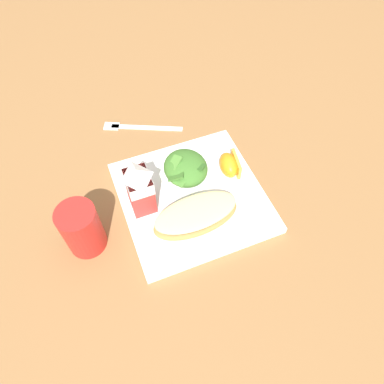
{
  "coord_description": "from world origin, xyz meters",
  "views": [
    {
      "loc": [
        -0.38,
        0.15,
        0.62
      ],
      "look_at": [
        0.0,
        0.0,
        0.03
      ],
      "focal_mm": 33.65,
      "sensor_mm": 36.0,
      "label": 1
    }
  ],
  "objects_px": {
    "drinking_red_cup": "(82,229)",
    "cheesy_pizza_bread": "(196,216)",
    "milk_carton": "(139,187)",
    "orange_wedge_front": "(229,165)",
    "white_plate": "(192,197)",
    "metal_fork": "(136,127)",
    "green_salad_pile": "(186,168)"
  },
  "relations": [
    {
      "from": "drinking_red_cup",
      "to": "cheesy_pizza_bread",
      "type": "bearing_deg",
      "value": -100.93
    },
    {
      "from": "milk_carton",
      "to": "orange_wedge_front",
      "type": "xyz_separation_m",
      "value": [
        0.01,
        -0.19,
        -0.04
      ]
    },
    {
      "from": "orange_wedge_front",
      "to": "cheesy_pizza_bread",
      "type": "bearing_deg",
      "value": 128.37
    },
    {
      "from": "milk_carton",
      "to": "white_plate",
      "type": "bearing_deg",
      "value": -98.66
    },
    {
      "from": "cheesy_pizza_bread",
      "to": "drinking_red_cup",
      "type": "xyz_separation_m",
      "value": [
        0.04,
        0.2,
        0.02
      ]
    },
    {
      "from": "cheesy_pizza_bread",
      "to": "metal_fork",
      "type": "relative_size",
      "value": 0.97
    },
    {
      "from": "cheesy_pizza_bread",
      "to": "green_salad_pile",
      "type": "bearing_deg",
      "value": -11.41
    },
    {
      "from": "green_salad_pile",
      "to": "orange_wedge_front",
      "type": "relative_size",
      "value": 1.54
    },
    {
      "from": "green_salad_pile",
      "to": "drinking_red_cup",
      "type": "bearing_deg",
      "value": 108.11
    },
    {
      "from": "milk_carton",
      "to": "metal_fork",
      "type": "height_order",
      "value": "milk_carton"
    },
    {
      "from": "cheesy_pizza_bread",
      "to": "milk_carton",
      "type": "height_order",
      "value": "milk_carton"
    },
    {
      "from": "cheesy_pizza_bread",
      "to": "metal_fork",
      "type": "bearing_deg",
      "value": 6.17
    },
    {
      "from": "white_plate",
      "to": "metal_fork",
      "type": "height_order",
      "value": "white_plate"
    },
    {
      "from": "white_plate",
      "to": "milk_carton",
      "type": "distance_m",
      "value": 0.12
    },
    {
      "from": "green_salad_pile",
      "to": "drinking_red_cup",
      "type": "height_order",
      "value": "drinking_red_cup"
    },
    {
      "from": "cheesy_pizza_bread",
      "to": "orange_wedge_front",
      "type": "height_order",
      "value": "orange_wedge_front"
    },
    {
      "from": "metal_fork",
      "to": "drinking_red_cup",
      "type": "bearing_deg",
      "value": 146.43
    },
    {
      "from": "white_plate",
      "to": "orange_wedge_front",
      "type": "relative_size",
      "value": 4.3
    },
    {
      "from": "green_salad_pile",
      "to": "orange_wedge_front",
      "type": "xyz_separation_m",
      "value": [
        -0.03,
        -0.09,
        -0.0
      ]
    },
    {
      "from": "metal_fork",
      "to": "white_plate",
      "type": "bearing_deg",
      "value": -168.72
    },
    {
      "from": "white_plate",
      "to": "drinking_red_cup",
      "type": "height_order",
      "value": "drinking_red_cup"
    },
    {
      "from": "cheesy_pizza_bread",
      "to": "drinking_red_cup",
      "type": "relative_size",
      "value": 1.63
    },
    {
      "from": "white_plate",
      "to": "cheesy_pizza_bread",
      "type": "xyz_separation_m",
      "value": [
        -0.06,
        0.02,
        0.03
      ]
    },
    {
      "from": "milk_carton",
      "to": "drinking_red_cup",
      "type": "xyz_separation_m",
      "value": [
        -0.03,
        0.12,
        -0.02
      ]
    },
    {
      "from": "cheesy_pizza_bread",
      "to": "green_salad_pile",
      "type": "height_order",
      "value": "green_salad_pile"
    },
    {
      "from": "milk_carton",
      "to": "orange_wedge_front",
      "type": "distance_m",
      "value": 0.2
    },
    {
      "from": "orange_wedge_front",
      "to": "metal_fork",
      "type": "xyz_separation_m",
      "value": [
        0.21,
        0.14,
        -0.03
      ]
    },
    {
      "from": "green_salad_pile",
      "to": "metal_fork",
      "type": "bearing_deg",
      "value": 16.65
    },
    {
      "from": "orange_wedge_front",
      "to": "drinking_red_cup",
      "type": "distance_m",
      "value": 0.32
    },
    {
      "from": "cheesy_pizza_bread",
      "to": "milk_carton",
      "type": "relative_size",
      "value": 1.57
    },
    {
      "from": "orange_wedge_front",
      "to": "drinking_red_cup",
      "type": "bearing_deg",
      "value": 98.72
    },
    {
      "from": "green_salad_pile",
      "to": "drinking_red_cup",
      "type": "relative_size",
      "value": 0.95
    }
  ]
}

